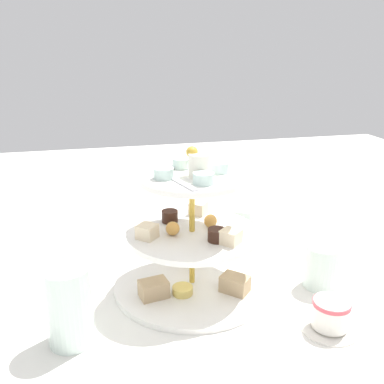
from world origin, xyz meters
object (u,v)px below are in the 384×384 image
Objects in this scene: tiered_serving_stand at (192,244)px; water_glass_tall_right at (69,306)px; water_glass_mid_back at (243,226)px; butter_knife_left at (93,243)px; water_glass_short_left at (322,266)px; teacup_with_saucer at (330,316)px.

water_glass_tall_right is (0.11, -0.21, -0.03)m from tiered_serving_stand.
butter_knife_left is at bearing -103.83° from water_glass_mid_back.
water_glass_short_left is at bearing 97.12° from water_glass_tall_right.
water_glass_mid_back reaches higher than butter_knife_left.
water_glass_mid_back is at bearing -158.78° from water_glass_short_left.
teacup_with_saucer is at bearing -23.43° from water_glass_short_left.
butter_knife_left is 1.97× the size of water_glass_mid_back.
tiered_serving_stand is 0.24m from water_glass_short_left.
tiered_serving_stand reaches higher than butter_knife_left.
butter_knife_left is at bearing -138.82° from teacup_with_saucer.
water_glass_tall_right reaches higher than teacup_with_saucer.
teacup_with_saucer is at bearing 4.73° from water_glass_mid_back.
water_glass_short_left is at bearing 21.22° from water_glass_mid_back.
tiered_serving_stand is 0.30m from butter_knife_left.
water_glass_mid_back is at bearing 125.31° from water_glass_tall_right.
water_glass_mid_back is at bearing 126.40° from butter_knife_left.
tiered_serving_stand reaches higher than water_glass_mid_back.
water_glass_tall_right is 0.35m from butter_knife_left.
water_glass_tall_right is at bearing 43.74° from butter_knife_left.
teacup_with_saucer is at bearing 91.41° from butter_knife_left.
water_glass_short_left is 0.13m from teacup_with_saucer.
water_glass_mid_back reaches higher than teacup_with_saucer.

